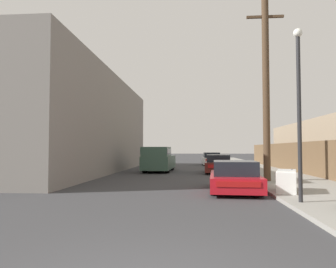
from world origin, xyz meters
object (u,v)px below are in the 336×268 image
(discarded_fridge, at_px, (287,181))
(pickup_truck, at_px, (158,159))
(parked_sports_car_red, at_px, (234,177))
(utility_pole, at_px, (266,87))
(car_parked_mid, at_px, (218,164))
(street_lamp, at_px, (299,101))
(car_parked_far, at_px, (211,159))

(discarded_fridge, xyz_separation_m, pickup_truck, (-5.93, 11.60, 0.39))
(parked_sports_car_red, bearing_deg, discarded_fridge, -24.75)
(discarded_fridge, bearing_deg, utility_pole, 103.83)
(car_parked_mid, bearing_deg, discarded_fridge, -78.61)
(discarded_fridge, bearing_deg, pickup_truck, 133.67)
(street_lamp, bearing_deg, discarded_fridge, 84.38)
(street_lamp, bearing_deg, parked_sports_car_red, 115.27)
(discarded_fridge, distance_m, pickup_truck, 13.03)
(discarded_fridge, distance_m, car_parked_far, 21.36)
(discarded_fridge, relative_size, pickup_truck, 0.31)
(car_parked_mid, relative_size, utility_pole, 0.47)
(parked_sports_car_red, height_order, car_parked_mid, car_parked_mid)
(car_parked_far, relative_size, street_lamp, 0.90)
(street_lamp, bearing_deg, utility_pole, 86.21)
(parked_sports_car_red, distance_m, pickup_truck, 11.47)
(pickup_truck, relative_size, utility_pole, 0.60)
(street_lamp, bearing_deg, car_parked_mid, 96.49)
(parked_sports_car_red, relative_size, pickup_truck, 0.84)
(pickup_truck, distance_m, street_lamp, 15.15)
(car_parked_mid, xyz_separation_m, street_lamp, (1.48, -13.00, 2.46))
(car_parked_far, distance_m, utility_pole, 17.78)
(car_parked_far, bearing_deg, street_lamp, -87.83)
(car_parked_mid, xyz_separation_m, utility_pole, (1.90, -6.63, 4.09))
(car_parked_mid, relative_size, pickup_truck, 0.79)
(utility_pole, bearing_deg, car_parked_mid, 105.99)
(utility_pole, bearing_deg, street_lamp, -93.79)
(parked_sports_car_red, height_order, utility_pole, utility_pole)
(car_parked_mid, bearing_deg, utility_pole, -71.63)
(utility_pole, bearing_deg, discarded_fridge, -92.77)
(pickup_truck, relative_size, street_lamp, 1.06)
(discarded_fridge, height_order, car_parked_far, car_parked_far)
(discarded_fridge, bearing_deg, car_parked_mid, 115.63)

